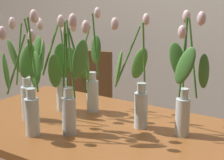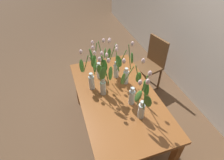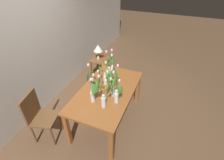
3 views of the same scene
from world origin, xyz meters
TOP-DOWN VIEW (x-y plane):
  - ground_plane at (0.00, 0.00)m, footprint 18.00×18.00m
  - dining_table at (0.00, 0.00)m, footprint 1.60×0.90m
  - tulip_vase_0 at (0.14, 0.11)m, footprint 0.16×0.24m
  - tulip_vase_1 at (-0.39, -0.12)m, footprint 0.13×0.22m
  - tulip_vase_2 at (-0.18, 0.16)m, footprint 0.12×0.23m
  - tulip_vase_3 at (0.39, 0.12)m, footprint 0.23×0.18m
  - tulip_vase_4 at (-0.35, 0.08)m, footprint 0.22×0.19m
  - tulip_vase_5 at (-0.24, -0.25)m, footprint 0.15×0.23m
  - tulip_vase_6 at (-0.08, -0.14)m, footprint 0.24×0.18m
  - dining_chair at (-0.78, 0.89)m, footprint 0.48×0.48m

SIDE VIEW (x-z plane):
  - ground_plane at x=0.00m, z-range 0.00..0.00m
  - dining_chair at x=-0.78m, z-range 0.06..0.99m
  - dining_table at x=0.00m, z-range 0.28..1.02m
  - tulip_vase_0 at x=0.14m, z-range 0.64..1.20m
  - tulip_vase_2 at x=-0.18m, z-range 0.63..1.22m
  - tulip_vase_1 at x=-0.39m, z-range 0.65..1.22m
  - tulip_vase_4 at x=-0.35m, z-range 0.68..1.21m
  - tulip_vase_5 at x=-0.24m, z-range 0.66..1.24m
  - tulip_vase_3 at x=0.39m, z-range 0.67..1.25m
  - tulip_vase_6 at x=-0.08m, z-range 0.69..1.26m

